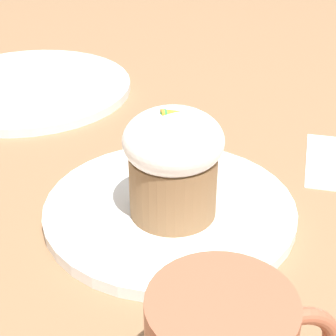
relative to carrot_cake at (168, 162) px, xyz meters
The scene contains 5 objects.
ground_plane 0.07m from the carrot_cake, 68.94° to the left, with size 4.00×4.00×0.00m, color #846042.
dessert_plate 0.06m from the carrot_cake, 68.94° to the left, with size 0.25×0.25×0.01m.
carrot_cake is the anchor object (origin of this frame).
spoon 0.06m from the carrot_cake, 94.95° to the left, with size 0.04×0.11×0.01m.
side_plate 0.38m from the carrot_cake, 108.69° to the left, with size 0.29×0.29×0.01m.
Camera 1 is at (-0.11, -0.44, 0.32)m, focal length 60.00 mm.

